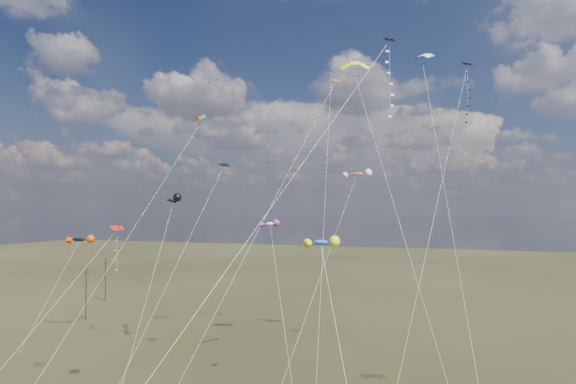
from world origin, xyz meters
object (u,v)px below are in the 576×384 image
(diamond_black_high, at_px, (464,108))
(novelty_black_orange, at_px, (79,240))
(parafoil_yellow, at_px, (355,64))
(utility_pole_near, at_px, (86,293))
(utility_pole_far, at_px, (105,279))

(diamond_black_high, xyz_separation_m, novelty_black_orange, (-49.20, 3.00, -13.86))
(diamond_black_high, bearing_deg, parafoil_yellow, 179.15)
(novelty_black_orange, bearing_deg, parafoil_yellow, -4.23)
(parafoil_yellow, bearing_deg, utility_pole_near, 164.89)
(utility_pole_near, height_order, parafoil_yellow, parafoil_yellow)
(parafoil_yellow, bearing_deg, diamond_black_high, -0.85)
(utility_pole_far, distance_m, diamond_black_high, 73.18)
(novelty_black_orange, bearing_deg, utility_pole_near, 126.88)
(utility_pole_near, bearing_deg, parafoil_yellow, -15.11)
(diamond_black_high, bearing_deg, novelty_black_orange, 176.51)
(utility_pole_far, relative_size, diamond_black_high, 0.25)
(utility_pole_near, xyz_separation_m, utility_pole_far, (-8.00, 14.00, 0.00))
(utility_pole_near, distance_m, diamond_black_high, 62.01)
(novelty_black_orange, bearing_deg, diamond_black_high, -3.49)
(utility_pole_near, relative_size, parafoil_yellow, 0.24)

